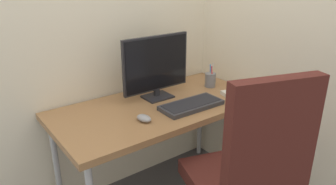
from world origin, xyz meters
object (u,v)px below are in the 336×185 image
object	(u,v)px
mouse	(144,118)
office_chair	(249,172)
keyboard	(191,105)
notebook	(234,94)
pen_holder	(210,80)
monitor	(156,66)

from	to	relation	value
mouse	office_chair	bearing A→B (deg)	-76.89
keyboard	notebook	bearing A→B (deg)	-5.27
pen_holder	mouse	bearing A→B (deg)	-164.60
keyboard	notebook	size ratio (longest dim) A/B	2.89
office_chair	notebook	distance (m)	0.72
keyboard	mouse	distance (m)	0.35
monitor	mouse	bearing A→B (deg)	-136.04
monitor	pen_holder	bearing A→B (deg)	-8.45
notebook	mouse	bearing A→B (deg)	-171.02
monitor	mouse	xyz separation A→B (m)	(-0.27, -0.26, -0.20)
monitor	mouse	size ratio (longest dim) A/B	4.91
keyboard	notebook	xyz separation A→B (m)	(0.36, -0.03, -0.00)
office_chair	mouse	distance (m)	0.64
mouse	monitor	bearing A→B (deg)	33.59
pen_holder	notebook	xyz separation A→B (m)	(-0.00, -0.24, -0.04)
monitor	keyboard	xyz separation A→B (m)	(0.08, -0.27, -0.21)
office_chair	notebook	size ratio (longest dim) A/B	7.99
mouse	keyboard	bearing A→B (deg)	-12.09
keyboard	notebook	distance (m)	0.36
office_chair	pen_holder	xyz separation A→B (m)	(0.46, 0.77, 0.18)
mouse	pen_holder	distance (m)	0.74
keyboard	office_chair	bearing A→B (deg)	-100.20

